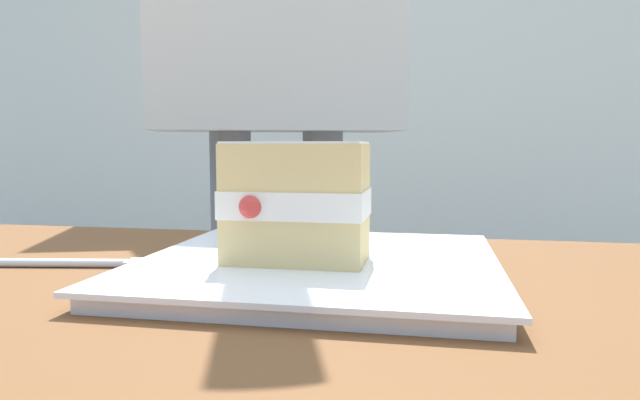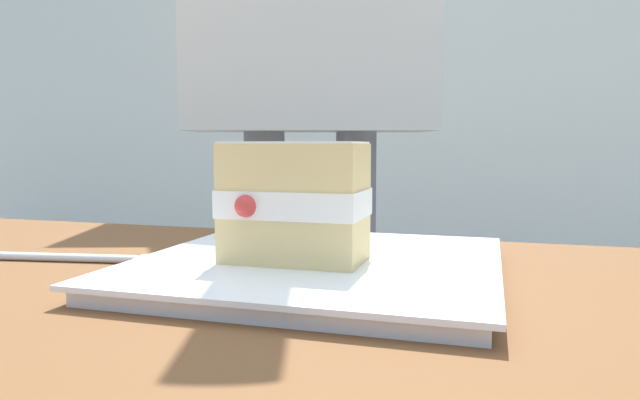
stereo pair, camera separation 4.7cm
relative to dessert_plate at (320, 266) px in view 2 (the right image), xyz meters
The scene contains 5 objects.
dessert_plate is the anchor object (origin of this frame).
cake_slice 0.06m from the dessert_plate, 51.50° to the left, with size 0.11×0.08×0.10m.
dessert_fork 0.22m from the dessert_plate, ahead, with size 0.17×0.04×0.01m.
parked_car_far 18.96m from the dessert_plate, 63.06° to the right, with size 4.19×1.84×1.46m.
patio_building 4.01m from the dessert_plate, 77.86° to the right, with size 4.31×3.12×2.49m.
Camera 2 is at (-0.18, 0.26, 0.83)m, focal length 31.98 mm.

